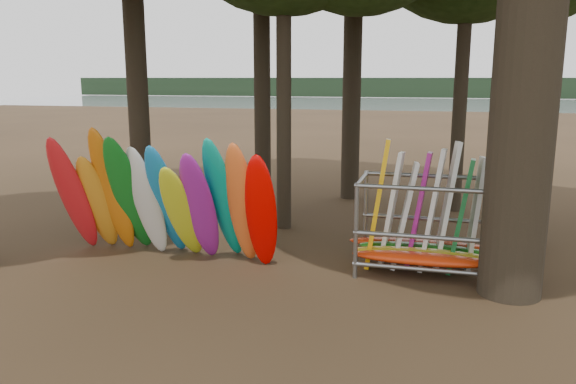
# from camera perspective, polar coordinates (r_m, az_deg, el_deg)

# --- Properties ---
(ground) EXTENTS (120.00, 120.00, 0.00)m
(ground) POSITION_cam_1_polar(r_m,az_deg,el_deg) (11.60, 1.16, -8.40)
(ground) COLOR #47331E
(ground) RESTS_ON ground
(lake) EXTENTS (160.00, 160.00, 0.00)m
(lake) POSITION_cam_1_polar(r_m,az_deg,el_deg) (70.76, 12.90, 8.03)
(lake) COLOR gray
(lake) RESTS_ON ground
(far_shore) EXTENTS (160.00, 4.00, 4.00)m
(far_shore) POSITION_cam_1_polar(r_m,az_deg,el_deg) (120.64, 13.88, 10.26)
(far_shore) COLOR black
(far_shore) RESTS_ON ground
(kayak_row) EXTENTS (5.16, 1.98, 3.07)m
(kayak_row) POSITION_cam_1_polar(r_m,az_deg,el_deg) (12.45, -12.36, -1.00)
(kayak_row) COLOR red
(kayak_row) RESTS_ON ground
(storage_rack) EXTENTS (3.23, 1.51, 2.75)m
(storage_rack) POSITION_cam_1_polar(r_m,az_deg,el_deg) (11.87, 13.69, -3.61)
(storage_rack) COLOR gray
(storage_rack) RESTS_ON ground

